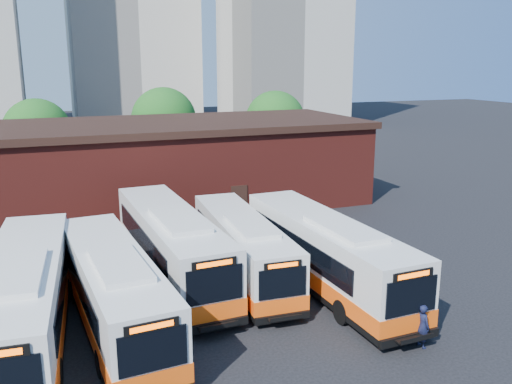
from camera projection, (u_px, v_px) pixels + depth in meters
name	position (u px, v px, depth m)	size (l,w,h in m)	color
ground	(280.00, 306.00, 24.58)	(220.00, 220.00, 0.00)	black
bus_farwest	(25.00, 304.00, 20.98)	(3.83, 13.64, 3.67)	silver
bus_west	(114.00, 293.00, 22.19)	(3.59, 12.83, 3.45)	silver
bus_midwest	(172.00, 248.00, 27.26)	(3.42, 13.70, 3.70)	silver
bus_mideast	(243.00, 250.00, 27.60)	(3.10, 12.05, 3.25)	silver
bus_east	(326.00, 256.00, 26.22)	(3.17, 13.37, 3.62)	silver
transit_worker	(423.00, 326.00, 20.87)	(0.64, 0.42, 1.75)	black
depot_building	(177.00, 162.00, 41.94)	(28.60, 12.60, 6.40)	maroon
tree_west	(37.00, 132.00, 48.98)	(6.00, 6.00, 7.65)	#382314
tree_mid	(164.00, 120.00, 54.91)	(6.56, 6.56, 8.36)	#382314
tree_east	(275.00, 121.00, 56.12)	(6.24, 6.24, 7.96)	#382314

